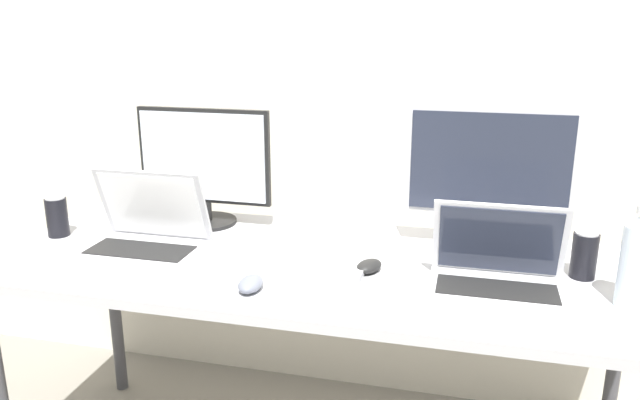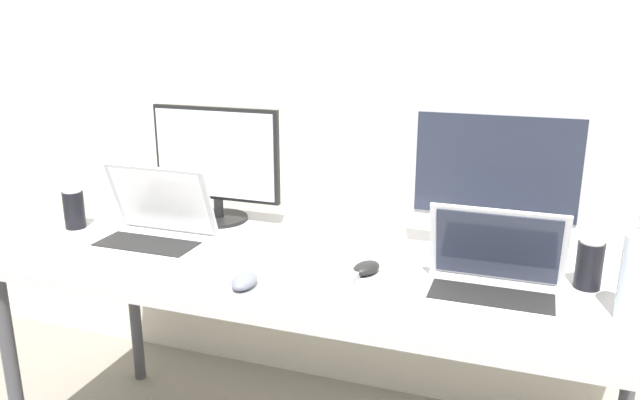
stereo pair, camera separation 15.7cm
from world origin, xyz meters
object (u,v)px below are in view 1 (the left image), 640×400
keyboard_main (290,263)px  laptop_secondary (497,271)px  monitor_left (204,165)px  mouse_by_keyboard (251,284)px  work_desk (320,280)px  laptop_silver (147,233)px  soda_can_near_keyboard (584,255)px  water_bottle (637,261)px  mouse_by_laptop (369,266)px  soda_can_by_laptop (57,217)px  monitor_center (489,175)px

keyboard_main → laptop_secondary: bearing=0.1°
monitor_left → laptop_secondary: monitor_left is taller
mouse_by_keyboard → keyboard_main: bearing=72.3°
monitor_left → laptop_secondary: (0.93, -0.32, -0.15)m
work_desk → laptop_silver: laptop_silver is taller
keyboard_main → soda_can_near_keyboard: (0.77, 0.11, 0.05)m
work_desk → soda_can_near_keyboard: soda_can_near_keyboard is taller
mouse_by_keyboard → water_bottle: water_bottle is taller
mouse_by_laptop → water_bottle: (0.64, -0.06, 0.10)m
soda_can_by_laptop → laptop_silver: bearing=-9.5°
soda_can_near_keyboard → soda_can_by_laptop: 1.56m
work_desk → monitor_left: 0.57m
monitor_left → water_bottle: size_ratio=1.78×
work_desk → mouse_by_keyboard: 0.28m
laptop_secondary → keyboard_main: (-0.55, 0.02, -0.04)m
laptop_secondary → keyboard_main: size_ratio=0.78×
keyboard_main → soda_can_by_laptop: (-0.78, 0.07, 0.05)m
laptop_secondary → mouse_by_laptop: 0.34m
monitor_center → mouse_by_keyboard: bearing=-142.2°
laptop_silver → laptop_secondary: size_ratio=1.02×
keyboard_main → soda_can_by_laptop: 0.79m
monitor_left → mouse_by_keyboard: monitor_left is taller
laptop_secondary → mouse_by_laptop: (-0.33, 0.04, -0.04)m
monitor_center → mouse_by_keyboard: monitor_center is taller
work_desk → monitor_center: 0.57m
water_bottle → work_desk: bearing=172.8°
keyboard_main → water_bottle: water_bottle is taller
laptop_silver → mouse_by_keyboard: laptop_silver is taller
work_desk → monitor_left: (-0.45, 0.23, 0.26)m
keyboard_main → laptop_silver: bearing=-178.6°
soda_can_near_keyboard → mouse_by_keyboard: bearing=-160.6°
water_bottle → soda_can_near_keyboard: bearing=119.5°
monitor_left → laptop_secondary: bearing=-18.9°
laptop_secondary → soda_can_near_keyboard: size_ratio=2.63×
monitor_left → keyboard_main: (0.38, -0.29, -0.19)m
monitor_left → soda_can_by_laptop: bearing=-151.1°
monitor_center → water_bottle: 0.47m
mouse_by_laptop → laptop_secondary: bearing=16.2°
work_desk → laptop_silver: (-0.51, -0.05, 0.12)m
water_bottle → soda_can_by_laptop: water_bottle is taller
monitor_left → water_bottle: 1.29m
work_desk → water_bottle: bearing=-7.2°
monitor_center → soda_can_by_laptop: bearing=-171.3°
work_desk → laptop_secondary: laptop_secondary is taller
soda_can_near_keyboard → monitor_center: bearing=149.0°
soda_can_by_laptop → monitor_center: bearing=8.7°
work_desk → monitor_center: bearing=24.9°
laptop_secondary → soda_can_by_laptop: size_ratio=2.63×
monitor_left → mouse_by_keyboard: size_ratio=4.64×
monitor_center → keyboard_main: monitor_center is taller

